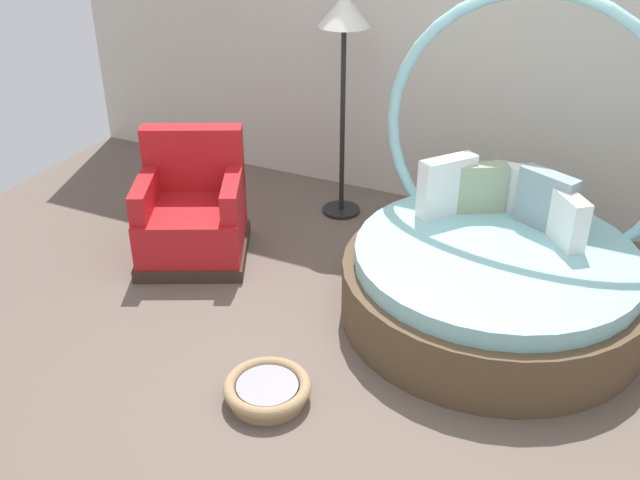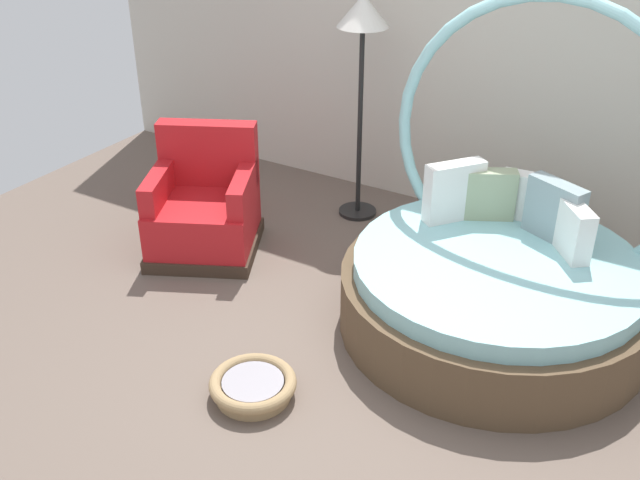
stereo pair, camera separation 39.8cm
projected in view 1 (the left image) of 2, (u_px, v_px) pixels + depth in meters
The scene contains 6 objects.
ground_plane at pixel (386, 361), 4.59m from camera, with size 8.00×8.00×0.02m, color #66564C.
back_wall at pixel (502, 34), 5.67m from camera, with size 8.00×0.12×3.00m, color beige.
round_daybed at pixel (497, 263), 4.86m from camera, with size 1.99×1.99×2.08m.
red_armchair at pixel (193, 215), 5.57m from camera, with size 1.07×1.07×0.94m.
pet_basket at pixel (267, 390), 4.23m from camera, with size 0.51×0.51×0.13m.
floor_lamp at pixel (344, 32), 5.58m from camera, with size 0.40×0.40×1.82m.
Camera 1 is at (1.19, -3.45, 2.90)m, focal length 41.31 mm.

